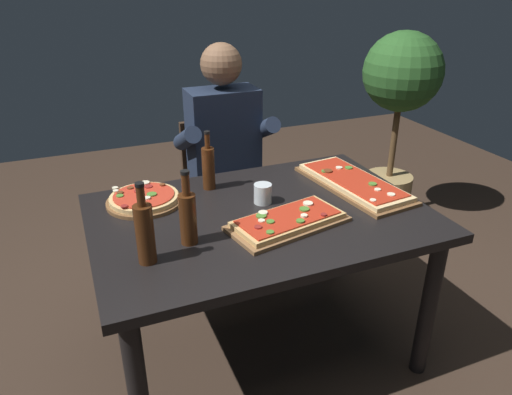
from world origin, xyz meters
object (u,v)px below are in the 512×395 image
Objects in this scene: pizza_rectangular_front at (288,221)px; oil_bottle_amber at (188,216)px; tumbler_near_camera at (263,194)px; potted_plant_corner at (399,98)px; dining_table at (260,233)px; seated_diner at (226,153)px; vinegar_bottle_green at (145,232)px; diner_chair at (221,187)px; pizza_rectangular_left at (354,183)px; pizza_round_far at (144,199)px; wine_bottle_dark at (208,167)px.

pizza_rectangular_front is 0.41m from oil_bottle_amber.
tumbler_near_camera is 1.63m from potted_plant_corner.
dining_table is 0.75m from seated_diner.
pizza_rectangular_front is 1.71× the size of vinegar_bottle_green.
oil_bottle_amber reaches higher than tumbler_near_camera.
dining_table is 0.88m from diner_chair.
pizza_rectangular_left is at bearing 15.01° from vinegar_bottle_green.
oil_bottle_amber is 0.96× the size of vinegar_bottle_green.
dining_table is 0.17m from tumbler_near_camera.
dining_table is 4.26× the size of pizza_round_far.
dining_table is 0.53m from pizza_round_far.
pizza_rectangular_left is 1.06m from vinegar_bottle_green.
oil_bottle_amber is 0.45m from tumbler_near_camera.
diner_chair reaches higher than tumbler_near_camera.
wine_bottle_dark is 0.32× the size of diner_chair.
diner_chair is (0.10, 0.86, -0.16)m from dining_table.
pizza_round_far is 1.13× the size of oil_bottle_amber.
seated_diner is (0.04, 0.88, -0.02)m from pizza_rectangular_front.
pizza_round_far is at bearing 168.13° from pizza_rectangular_left.
tumbler_near_camera is 0.10× the size of diner_chair.
pizza_rectangular_front is 0.81× the size of pizza_rectangular_left.
wine_bottle_dark reaches higher than dining_table.
pizza_round_far is at bearing 139.52° from pizza_rectangular_front.
pizza_rectangular_left is 0.48× the size of seated_diner.
tumbler_near_camera reaches higher than pizza_round_far.
pizza_rectangular_front is at bearing -67.19° from dining_table.
wine_bottle_dark is (-0.63, 0.24, 0.09)m from pizza_rectangular_left.
pizza_rectangular_front is 0.50m from pizza_rectangular_left.
wine_bottle_dark is at bearing -118.87° from seated_diner.
pizza_rectangular_left is at bearing -11.87° from pizza_round_far.
seated_diner reaches higher than pizza_round_far.
pizza_rectangular_left reaches higher than dining_table.
wine_bottle_dark reaches higher than tumbler_near_camera.
dining_table is 4.80× the size of oil_bottle_amber.
pizza_rectangular_left is at bearing -0.78° from tumbler_near_camera.
pizza_rectangular_left is (0.51, 0.08, 0.12)m from dining_table.
pizza_rectangular_front is 0.65m from pizza_round_far.
tumbler_near_camera is (0.56, 0.28, -0.08)m from vinegar_bottle_green.
potted_plant_corner reaches higher than oil_bottle_amber.
dining_table is at bearing 19.53° from oil_bottle_amber.
dining_table is 1.06× the size of potted_plant_corner.
wine_bottle_dark is 0.21× the size of seated_diner.
tumbler_near_camera is at bearing -94.10° from diner_chair.
oil_bottle_amber is at bearing 176.93° from pizza_rectangular_front.
diner_chair is at bearing 85.90° from tumbler_near_camera.
potted_plant_corner is at bearing 38.90° from pizza_rectangular_front.
diner_chair is at bearing 90.00° from seated_diner.
pizza_rectangular_front is at bearing -92.46° from diner_chair.
tumbler_near_camera is 0.07× the size of potted_plant_corner.
oil_bottle_amber is 0.22× the size of seated_diner.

